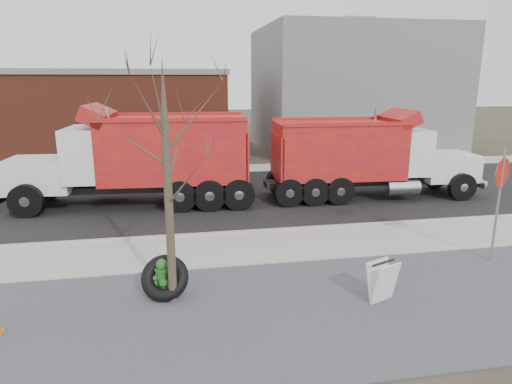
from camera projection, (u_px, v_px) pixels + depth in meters
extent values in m
plane|color=#383328|center=(286.00, 250.00, 13.05)|extent=(120.00, 120.00, 0.00)
cube|color=slate|center=(326.00, 308.00, 9.71)|extent=(60.00, 5.00, 0.03)
cube|color=#9E9B93|center=(284.00, 246.00, 13.29)|extent=(60.00, 2.50, 0.06)
cube|color=#9E9B93|center=(274.00, 230.00, 14.52)|extent=(60.00, 0.15, 0.11)
cube|color=black|center=(249.00, 195.00, 19.06)|extent=(60.00, 9.40, 0.02)
cube|color=#9E9B93|center=(231.00, 169.00, 24.49)|extent=(60.00, 2.00, 0.06)
cube|color=slate|center=(351.00, 90.00, 30.84)|extent=(12.00, 10.00, 8.00)
cube|color=brown|center=(52.00, 118.00, 26.90)|extent=(20.00, 8.00, 5.00)
cube|color=slate|center=(47.00, 71.00, 26.26)|extent=(20.20, 8.20, 0.30)
cylinder|color=#382D23|center=(169.00, 215.00, 9.52)|extent=(0.18, 0.18, 4.00)
cone|color=#382D23|center=(163.00, 87.00, 8.89)|extent=(0.14, 0.14, 1.20)
cylinder|color=#2F752C|center=(163.00, 295.00, 10.26)|extent=(0.48, 0.48, 0.07)
cylinder|color=#2F752C|center=(163.00, 281.00, 10.18)|extent=(0.25, 0.25, 0.65)
cylinder|color=#2F752C|center=(162.00, 269.00, 10.11)|extent=(0.33, 0.33, 0.05)
sphere|color=#2F752C|center=(162.00, 265.00, 10.08)|extent=(0.26, 0.26, 0.26)
cylinder|color=#2F752C|center=(161.00, 260.00, 10.06)|extent=(0.05, 0.05, 0.07)
cylinder|color=#2F752C|center=(154.00, 278.00, 10.11)|extent=(0.14, 0.13, 0.12)
cylinder|color=#2F752C|center=(171.00, 276.00, 10.20)|extent=(0.14, 0.13, 0.12)
cylinder|color=#2F752C|center=(163.00, 282.00, 9.99)|extent=(0.17, 0.14, 0.16)
torus|color=black|center=(165.00, 278.00, 10.10)|extent=(1.21, 1.06, 1.03)
cylinder|color=gray|center=(498.00, 206.00, 11.87)|extent=(0.07, 0.07, 3.08)
cylinder|color=#AA150C|center=(502.00, 173.00, 11.65)|extent=(0.74, 0.44, 0.84)
cube|color=white|center=(386.00, 283.00, 9.81)|extent=(0.70, 0.46, 0.90)
cube|color=white|center=(379.00, 280.00, 9.96)|extent=(0.70, 0.46, 0.90)
cube|color=black|center=(384.00, 263.00, 9.78)|extent=(0.62, 0.29, 0.04)
cube|color=black|center=(367.00, 181.00, 18.69)|extent=(8.49, 1.28, 0.22)
cube|color=silver|center=(445.00, 166.00, 18.99)|extent=(2.27, 2.03, 1.09)
cube|color=silver|center=(469.00, 166.00, 19.13)|extent=(0.14, 1.73, 0.99)
cube|color=silver|center=(403.00, 151.00, 18.57)|extent=(1.69, 2.35, 1.78)
cube|color=black|center=(421.00, 138.00, 18.55)|extent=(0.15, 1.98, 0.79)
cube|color=#B0270F|center=(338.00, 150.00, 18.19)|extent=(5.06, 2.61, 2.18)
cylinder|color=silver|center=(375.00, 137.00, 19.26)|extent=(0.15, 0.15, 2.38)
cylinder|color=black|center=(435.00, 176.00, 20.20)|extent=(1.10, 0.35, 1.09)
cylinder|color=black|center=(462.00, 187.00, 18.14)|extent=(1.10, 0.35, 1.09)
cylinder|color=black|center=(303.00, 180.00, 19.30)|extent=(1.10, 0.35, 1.09)
cylinder|color=black|center=(314.00, 191.00, 17.47)|extent=(1.10, 0.35, 1.09)
cube|color=black|center=(139.00, 187.00, 17.43)|extent=(8.80, 1.48, 0.24)
cube|color=silver|center=(41.00, 174.00, 16.87)|extent=(2.48, 2.23, 1.18)
cube|color=silver|center=(10.00, 175.00, 16.75)|extent=(0.18, 1.88, 1.07)
cube|color=silver|center=(92.00, 153.00, 16.91)|extent=(1.86, 2.57, 1.93)
cube|color=black|center=(70.00, 139.00, 16.69)|extent=(0.18, 2.14, 0.86)
cube|color=#B0270F|center=(174.00, 149.00, 17.24)|extent=(5.51, 2.90, 2.36)
cylinder|color=silver|center=(109.00, 144.00, 15.91)|extent=(0.16, 0.16, 2.57)
cylinder|color=black|center=(26.00, 201.00, 15.90)|extent=(1.20, 0.39, 1.18)
cylinder|color=black|center=(47.00, 186.00, 18.13)|extent=(1.20, 0.39, 1.18)
cylinder|color=black|center=(210.00, 195.00, 16.77)|extent=(1.20, 0.39, 1.18)
cylinder|color=black|center=(208.00, 182.00, 18.76)|extent=(1.20, 0.39, 1.18)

